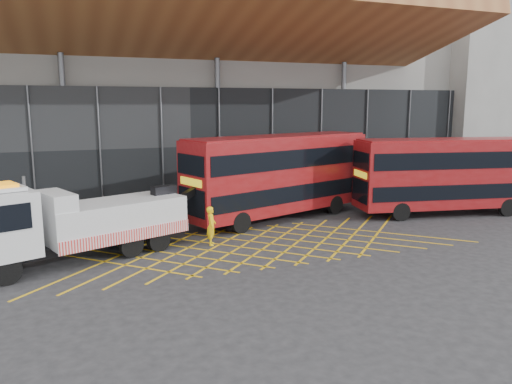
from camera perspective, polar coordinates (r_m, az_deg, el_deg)
name	(u,v)px	position (r m, az deg, el deg)	size (l,w,h in m)	color
ground_plane	(209,250)	(24.09, -5.42, -6.67)	(120.00, 120.00, 0.00)	#252527
road_markings	(256,245)	(24.81, -0.05, -6.11)	(21.56, 7.16, 0.01)	gold
construction_building	(168,77)	(41.48, -10.08, 12.77)	(55.00, 23.97, 18.00)	gray
east_building	(482,71)	(54.10, 24.43, 12.47)	(15.00, 12.00, 20.00)	gray
recovery_truck	(76,222)	(23.36, -19.93, -3.23)	(10.89, 5.77, 3.87)	black
bus_towed	(279,173)	(30.02, 2.66, 2.19)	(12.66, 6.59, 5.06)	maroon
bus_second	(449,173)	(33.49, 21.17, 2.07)	(12.01, 4.85, 4.77)	maroon
worker	(211,226)	(24.79, -5.13, -3.86)	(0.71, 0.46, 1.93)	yellow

